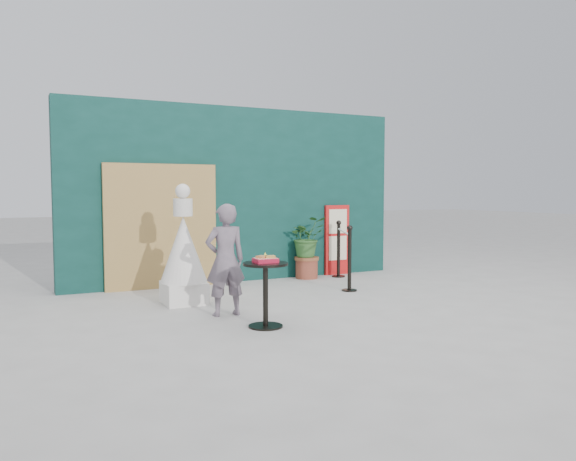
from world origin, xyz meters
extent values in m
plane|color=#ADAAA5|center=(0.00, 0.00, 0.00)|extent=(60.00, 60.00, 0.00)
cube|color=#0A2F2A|center=(0.00, 3.15, 1.50)|extent=(6.00, 0.30, 3.00)
cube|color=tan|center=(-1.40, 2.94, 1.00)|extent=(1.80, 0.08, 2.00)
imported|color=slate|center=(-1.18, 0.60, 0.71)|extent=(0.53, 0.36, 1.41)
cube|color=red|center=(1.90, 2.96, 0.65)|extent=(0.50, 0.06, 1.30)
cube|color=beige|center=(1.90, 2.92, 1.00)|extent=(0.38, 0.02, 0.45)
cube|color=beige|center=(1.90, 2.92, 0.50)|extent=(0.38, 0.02, 0.45)
cube|color=red|center=(1.90, 2.92, 0.15)|extent=(0.38, 0.02, 0.18)
cube|color=white|center=(-1.44, 1.56, 0.15)|extent=(0.56, 0.56, 0.31)
cone|color=silver|center=(-1.44, 1.56, 0.76)|extent=(0.65, 0.65, 0.92)
cylinder|color=silver|center=(-1.44, 1.56, 1.34)|extent=(0.26, 0.26, 0.24)
sphere|color=white|center=(-1.44, 1.56, 1.57)|extent=(0.20, 0.20, 0.20)
cylinder|color=black|center=(-0.97, -0.17, 0.01)|extent=(0.40, 0.40, 0.02)
cylinder|color=black|center=(-0.97, -0.17, 0.36)|extent=(0.06, 0.06, 0.72)
cylinder|color=black|center=(-0.97, -0.17, 0.73)|extent=(0.52, 0.52, 0.03)
cube|color=red|center=(-0.97, -0.17, 0.78)|extent=(0.26, 0.19, 0.05)
cube|color=red|center=(-0.97, -0.17, 0.80)|extent=(0.24, 0.17, 0.00)
cube|color=#CC874A|center=(-1.01, -0.16, 0.82)|extent=(0.15, 0.14, 0.02)
cube|color=gold|center=(-0.92, -0.19, 0.82)|extent=(0.13, 0.13, 0.02)
cone|color=yellow|center=(-0.95, -0.12, 0.83)|extent=(0.06, 0.06, 0.06)
cylinder|color=brown|center=(1.17, 2.79, 0.16)|extent=(0.40, 0.40, 0.33)
cylinder|color=brown|center=(1.17, 2.79, 0.36)|extent=(0.44, 0.44, 0.05)
imported|color=#2D5C27|center=(1.17, 2.79, 0.75)|extent=(0.65, 0.57, 0.73)
cylinder|color=black|center=(1.16, 1.37, 0.01)|extent=(0.24, 0.24, 0.02)
cylinder|color=black|center=(1.16, 1.37, 0.48)|extent=(0.06, 0.06, 0.96)
sphere|color=black|center=(1.16, 1.37, 0.99)|extent=(0.09, 0.09, 0.09)
cylinder|color=black|center=(1.76, 2.67, 0.01)|extent=(0.24, 0.24, 0.02)
cylinder|color=black|center=(1.76, 2.67, 0.48)|extent=(0.06, 0.06, 0.96)
sphere|color=black|center=(1.76, 2.67, 0.99)|extent=(0.09, 0.09, 0.09)
cylinder|color=white|center=(1.46, 2.02, 0.88)|extent=(0.63, 1.31, 0.03)
camera|label=1|loc=(-3.59, -6.00, 1.58)|focal=35.00mm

